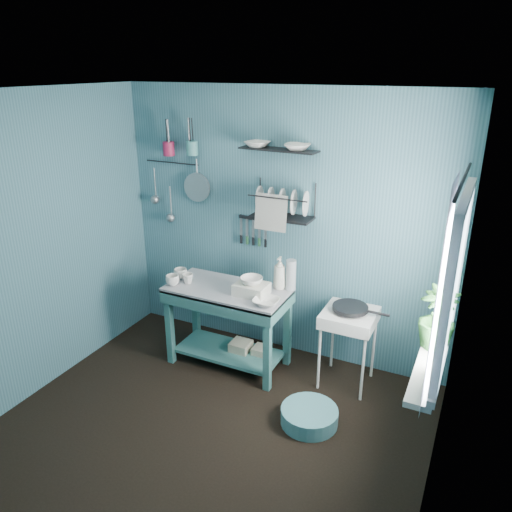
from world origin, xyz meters
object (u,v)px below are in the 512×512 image
at_px(dish_rack, 282,201).
at_px(wash_tub, 252,289).
at_px(mug_left, 173,280).
at_px(mug_right, 181,274).
at_px(frying_pan, 350,308).
at_px(storage_tin_large, 241,352).
at_px(utensil_cup_teal, 192,148).
at_px(utensil_cup_magenta, 169,149).
at_px(hotplate_stand, 347,348).
at_px(storage_tin_small, 261,357).
at_px(soap_bottle, 280,273).
at_px(floor_basin, 309,416).
at_px(mug_mid, 188,278).
at_px(potted_plant, 437,318).
at_px(water_bottle, 291,275).
at_px(colander, 197,187).
at_px(work_counter, 228,326).

bearing_deg(dish_rack, wash_tub, -96.48).
relative_size(mug_left, mug_right, 1.00).
distance_m(frying_pan, storage_tin_large, 1.17).
height_order(mug_right, utensil_cup_teal, utensil_cup_teal).
relative_size(frying_pan, storage_tin_large, 1.36).
bearing_deg(utensil_cup_magenta, dish_rack, -2.37).
xyz_separation_m(hotplate_stand, storage_tin_small, (-0.78, -0.09, -0.25)).
distance_m(wash_tub, utensil_cup_magenta, 1.59).
relative_size(soap_bottle, hotplate_stand, 0.43).
height_order(storage_tin_large, floor_basin, storage_tin_large).
relative_size(mug_mid, hotplate_stand, 0.14).
xyz_separation_m(mug_right, utensil_cup_magenta, (-0.35, 0.42, 1.07)).
distance_m(mug_right, potted_plant, 2.34).
height_order(hotplate_stand, dish_rack, dish_rack).
bearing_deg(dish_rack, mug_right, -147.40).
distance_m(wash_tub, soap_bottle, 0.30).
distance_m(water_bottle, floor_basin, 1.20).
bearing_deg(colander, storage_tin_small, -23.10).
bearing_deg(frying_pan, floor_basin, -98.63).
xyz_separation_m(soap_bottle, potted_plant, (1.38, -0.52, 0.13)).
relative_size(water_bottle, utensil_cup_teal, 2.15).
bearing_deg(mug_right, work_counter, 0.00).
height_order(mug_mid, hotplate_stand, mug_mid).
xyz_separation_m(work_counter, hotplate_stand, (1.08, 0.17, -0.04)).
height_order(soap_bottle, dish_rack, dish_rack).
distance_m(mug_right, frying_pan, 1.59).
distance_m(mug_left, hotplate_stand, 1.67).
relative_size(soap_bottle, storage_tin_large, 1.36).
bearing_deg(work_counter, storage_tin_large, 30.26).
bearing_deg(mug_left, wash_tub, 10.86).
height_order(utensil_cup_magenta, floor_basin, utensil_cup_magenta).
xyz_separation_m(hotplate_stand, potted_plant, (0.72, -0.49, 0.70)).
bearing_deg(colander, utensil_cup_teal, -118.91).
bearing_deg(frying_pan, hotplate_stand, 0.00).
bearing_deg(work_counter, utensil_cup_magenta, 157.35).
relative_size(soap_bottle, dish_rack, 0.54).
distance_m(dish_rack, potted_plant, 1.67).
xyz_separation_m(colander, storage_tin_small, (0.86, -0.37, -1.45)).
xyz_separation_m(soap_bottle, storage_tin_small, (-0.12, -0.12, -0.83)).
bearing_deg(colander, dish_rack, -4.94).
bearing_deg(hotplate_stand, mug_right, 176.39).
distance_m(mug_right, water_bottle, 1.05).
xyz_separation_m(wash_tub, water_bottle, (0.27, 0.24, 0.09)).
bearing_deg(frying_pan, soap_bottle, 177.73).
height_order(water_bottle, colander, colander).
height_order(frying_pan, colander, colander).
distance_m(water_bottle, hotplate_stand, 0.80).
relative_size(soap_bottle, frying_pan, 1.00).
relative_size(utensil_cup_teal, colander, 0.46).
distance_m(soap_bottle, frying_pan, 0.69).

